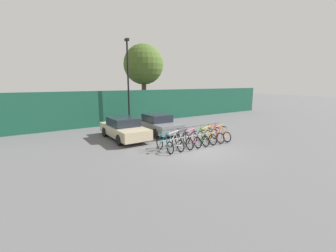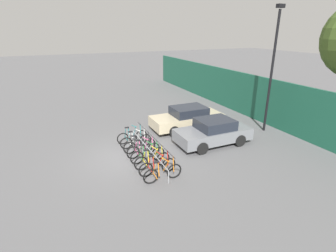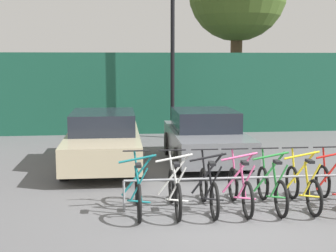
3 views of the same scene
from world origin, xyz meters
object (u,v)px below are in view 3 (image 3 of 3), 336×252
object	(u,v)px
bicycle_teal	(138,192)
bicycle_white	(175,191)
car_beige	(103,139)
car_grey	(205,137)
lamp_post	(173,23)
bike_rack	(252,180)
bicycle_yellow	(303,187)
bicycle_pink	(240,189)
bicycle_black	(209,190)
bicycle_green	(272,188)
bicycle_red	(335,186)

from	to	relation	value
bicycle_teal	bicycle_white	xyz separation A→B (m)	(0.66, 0.00, 0.00)
bicycle_teal	car_beige	size ratio (longest dim) A/B	0.38
bicycle_white	car_grey	world-z (taller)	car_grey
bicycle_white	lamp_post	distance (m)	8.77
bicycle_teal	car_beige	world-z (taller)	car_beige
bicycle_white	lamp_post	size ratio (longest dim) A/B	0.24
bike_rack	bicycle_yellow	xyz separation A→B (m)	(0.92, -0.15, -0.12)
bicycle_pink	bicycle_yellow	distance (m)	1.18
bicycle_yellow	bike_rack	bearing A→B (deg)	167.44
bike_rack	lamp_post	bearing A→B (deg)	94.36
car_grey	lamp_post	size ratio (longest dim) A/B	0.57
lamp_post	car_beige	bearing A→B (deg)	-118.41
bicycle_white	bicycle_black	size ratio (longest dim) A/B	1.00
bicycle_pink	car_grey	bearing A→B (deg)	86.23
bicycle_teal	car_beige	xyz separation A→B (m)	(-0.73, 3.81, 0.31)
car_beige	lamp_post	bearing A→B (deg)	61.59
bicycle_pink	bicycle_green	bearing A→B (deg)	-2.66
bike_rack	bicycle_red	world-z (taller)	bicycle_red
bicycle_pink	lamp_post	world-z (taller)	lamp_post
bicycle_white	car_beige	distance (m)	4.06
bicycle_pink	car_beige	xyz separation A→B (m)	(-2.59, 3.81, 0.31)
bicycle_white	car_grey	bearing A→B (deg)	69.43
bike_rack	bicycle_black	distance (m)	0.87
bicycle_yellow	bicycle_green	bearing A→B (deg)	176.61
bicycle_pink	bike_rack	bearing A→B (deg)	26.88
bicycle_pink	lamp_post	xyz separation A→B (m)	(-0.33, 7.97, 3.55)
bicycle_green	bicycle_white	bearing A→B (deg)	-177.84
bicycle_green	bicycle_yellow	world-z (taller)	same
bike_rack	bicycle_pink	xyz separation A→B (m)	(-0.26, -0.15, -0.12)
bicycle_black	car_beige	xyz separation A→B (m)	(-2.01, 3.81, 0.31)
bicycle_green	lamp_post	size ratio (longest dim) A/B	0.24
bicycle_green	bicycle_yellow	bearing A→B (deg)	2.16
bike_rack	car_grey	bearing A→B (deg)	92.80
car_beige	lamp_post	world-z (taller)	lamp_post
bicycle_green	car_beige	bearing A→B (deg)	132.05
bike_rack	bicycle_black	size ratio (longest dim) A/B	2.80
bike_rack	car_beige	bearing A→B (deg)	127.95
bicycle_green	car_grey	bearing A→B (deg)	99.59
car_grey	bicycle_teal	bearing A→B (deg)	-116.14
bicycle_pink	lamp_post	bearing A→B (deg)	89.74
bicycle_red	car_grey	xyz separation A→B (m)	(-1.73, 3.95, 0.31)
bicycle_teal	lamp_post	bearing A→B (deg)	78.89
bicycle_green	car_grey	size ratio (longest dim) A/B	0.42
bicycle_green	lamp_post	world-z (taller)	lamp_post
bicycle_white	bicycle_pink	xyz separation A→B (m)	(1.20, 0.00, 0.00)
bicycle_red	lamp_post	distance (m)	8.99
car_grey	bicycle_red	bearing A→B (deg)	-66.35
bicycle_white	bicycle_yellow	bearing A→B (deg)	-2.61
bicycle_pink	car_grey	size ratio (longest dim) A/B	0.42
bicycle_white	bicycle_red	bearing A→B (deg)	-2.61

